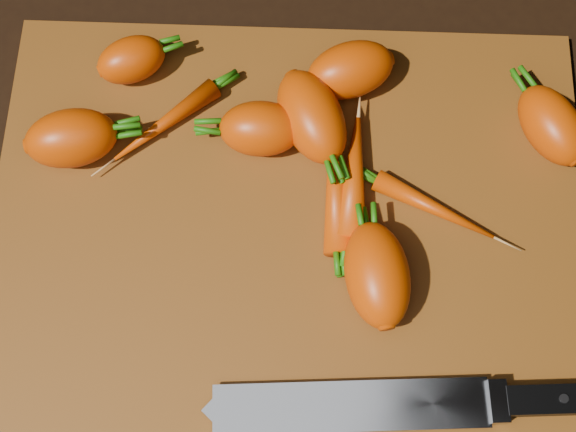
{
  "coord_description": "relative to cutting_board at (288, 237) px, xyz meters",
  "views": [
    {
      "loc": [
        0.01,
        -0.21,
        0.64
      ],
      "look_at": [
        0.0,
        0.01,
        0.03
      ],
      "focal_mm": 50.0,
      "sensor_mm": 36.0,
      "label": 1
    }
  ],
  "objects": [
    {
      "name": "carrot_2",
      "position": [
        0.02,
        0.1,
        0.03
      ],
      "size": [
        0.08,
        0.1,
        0.05
      ],
      "primitive_type": "ellipsoid",
      "rotation": [
        0.0,
        0.0,
        -1.14
      ],
      "color": "#C33D04",
      "rests_on": "cutting_board"
    },
    {
      "name": "cutting_board",
      "position": [
        0.0,
        0.0,
        0.0
      ],
      "size": [
        0.5,
        0.4,
        0.01
      ],
      "primitive_type": "cube",
      "color": "brown",
      "rests_on": "ground"
    },
    {
      "name": "carrot_0",
      "position": [
        -0.18,
        0.07,
        0.03
      ],
      "size": [
        0.09,
        0.07,
        0.05
      ],
      "primitive_type": "ellipsoid",
      "rotation": [
        0.0,
        0.0,
        0.23
      ],
      "color": "#C33D04",
      "rests_on": "cutting_board"
    },
    {
      "name": "carrot_4",
      "position": [
        0.05,
        0.14,
        0.03
      ],
      "size": [
        0.09,
        0.07,
        0.05
      ],
      "primitive_type": "ellipsoid",
      "rotation": [
        0.0,
        0.0,
        3.5
      ],
      "color": "#C33D04",
      "rests_on": "cutting_board"
    },
    {
      "name": "carrot_3",
      "position": [
        0.07,
        -0.04,
        0.03
      ],
      "size": [
        0.07,
        0.09,
        0.05
      ],
      "primitive_type": "ellipsoid",
      "rotation": [
        0.0,
        0.0,
        1.74
      ],
      "color": "#C33D04",
      "rests_on": "cutting_board"
    },
    {
      "name": "carrot_8",
      "position": [
        0.12,
        0.02,
        0.02
      ],
      "size": [
        0.1,
        0.06,
        0.02
      ],
      "primitive_type": "ellipsoid",
      "rotation": [
        0.0,
        0.0,
        -0.46
      ],
      "color": "#C33D04",
      "rests_on": "cutting_board"
    },
    {
      "name": "carrot_1",
      "position": [
        -0.03,
        0.09,
        0.03
      ],
      "size": [
        0.07,
        0.05,
        0.05
      ],
      "primitive_type": "ellipsoid",
      "rotation": [
        0.0,
        0.0,
        3.16
      ],
      "color": "#C33D04",
      "rests_on": "cutting_board"
    },
    {
      "name": "knife",
      "position": [
        0.07,
        -0.14,
        0.01
      ],
      "size": [
        0.35,
        0.05,
        0.02
      ],
      "rotation": [
        0.0,
        0.0,
        0.06
      ],
      "color": "gray",
      "rests_on": "cutting_board"
    },
    {
      "name": "carrot_10",
      "position": [
        -0.11,
        0.1,
        0.02
      ],
      "size": [
        0.09,
        0.09,
        0.02
      ],
      "primitive_type": "ellipsoid",
      "rotation": [
        0.0,
        0.0,
        3.87
      ],
      "color": "#C33D04",
      "rests_on": "cutting_board"
    },
    {
      "name": "carrot_5",
      "position": [
        -0.14,
        0.15,
        0.03
      ],
      "size": [
        0.07,
        0.06,
        0.04
      ],
      "primitive_type": "ellipsoid",
      "rotation": [
        0.0,
        0.0,
        0.44
      ],
      "color": "#C33D04",
      "rests_on": "cutting_board"
    },
    {
      "name": "carrot_9",
      "position": [
        0.05,
        0.05,
        0.02
      ],
      "size": [
        0.04,
        0.11,
        0.03
      ],
      "primitive_type": "ellipsoid",
      "rotation": [
        0.0,
        0.0,
        1.5
      ],
      "color": "#C33D04",
      "rests_on": "cutting_board"
    },
    {
      "name": "carrot_7",
      "position": [
        0.04,
        0.04,
        0.02
      ],
      "size": [
        0.03,
        0.13,
        0.03
      ],
      "primitive_type": "ellipsoid",
      "rotation": [
        0.0,
        0.0,
        1.64
      ],
      "color": "#C33D04",
      "rests_on": "cutting_board"
    },
    {
      "name": "carrot_6",
      "position": [
        0.22,
        0.1,
        0.03
      ],
      "size": [
        0.08,
        0.09,
        0.05
      ],
      "primitive_type": "ellipsoid",
      "rotation": [
        0.0,
        0.0,
        2.06
      ],
      "color": "#C33D04",
      "rests_on": "cutting_board"
    },
    {
      "name": "ground",
      "position": [
        0.0,
        0.0,
        -0.01
      ],
      "size": [
        2.0,
        2.0,
        0.01
      ],
      "primitive_type": "cube",
      "color": "black"
    }
  ]
}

